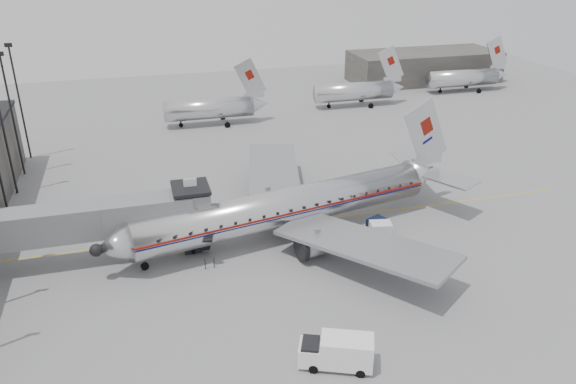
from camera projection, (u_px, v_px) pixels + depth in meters
name	position (u px, v px, depth m)	size (l,w,h in m)	color
ground	(296.00, 254.00, 53.02)	(160.00, 160.00, 0.00)	slate
hangar	(424.00, 66.00, 115.37)	(30.00, 12.00, 6.00)	#3A3735
apron_line	(307.00, 221.00, 59.01)	(0.15, 60.00, 0.01)	gold
jet_bridge	(107.00, 219.00, 50.42)	(21.00, 6.20, 7.10)	#5C5F61
distant_aircraft_near	(210.00, 108.00, 88.25)	(16.39, 3.20, 10.26)	silver
distant_aircraft_mid	(355.00, 91.00, 98.12)	(16.39, 3.20, 10.26)	silver
distant_aircraft_far	(464.00, 77.00, 107.50)	(16.39, 3.20, 10.26)	silver
airliner	(293.00, 206.00, 55.46)	(37.91, 34.79, 12.12)	silver
service_van	(337.00, 351.00, 38.65)	(5.47, 3.79, 2.41)	white
baggage_cart_navy	(376.00, 225.00, 56.68)	(2.27, 2.05, 1.46)	black
baggage_cart_white	(380.00, 230.00, 55.37)	(2.45, 2.04, 1.71)	silver
ramp_worker	(180.00, 245.00, 52.71)	(0.67, 0.44, 1.83)	#C2F61D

